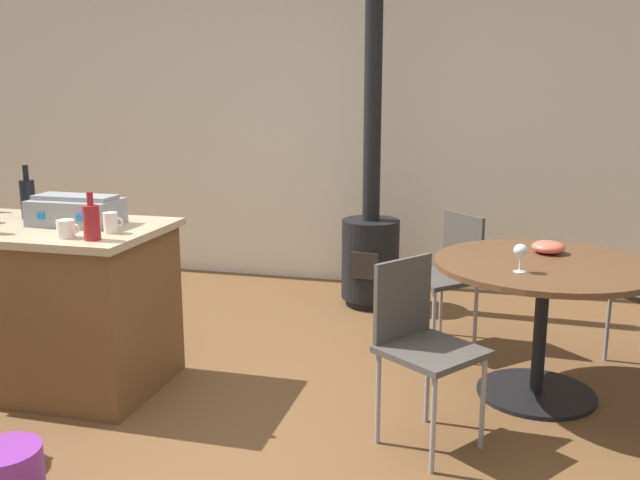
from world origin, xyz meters
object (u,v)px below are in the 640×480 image
object	(u,v)px
cup_4	(66,229)
serving_bowl	(548,247)
toolbox	(76,211)
wine_glass	(521,251)
folding_chair_right	(421,337)
cup_3	(56,209)
dining_table	(543,293)
cup_1	(111,223)
bottle_2	(91,222)
folding_chair_left	(448,270)
kitchen_island	(46,305)
bottle_3	(28,198)
wood_stove	(371,235)
plastic_bucket	(6,473)

from	to	relation	value
cup_4	serving_bowl	xyz separation A→B (m)	(2.36, 0.97, -0.17)
toolbox	wine_glass	distance (m)	2.36
folding_chair_right	cup_3	distance (m)	2.25
dining_table	cup_1	distance (m)	2.29
cup_4	cup_1	bearing A→B (deg)	46.00
dining_table	cup_4	world-z (taller)	cup_4
bottle_2	cup_1	world-z (taller)	bottle_2
folding_chair_right	toolbox	world-z (taller)	toolbox
folding_chair_left	folding_chair_right	bearing A→B (deg)	-90.93
cup_3	wine_glass	size ratio (longest dim) A/B	0.84
kitchen_island	serving_bowl	distance (m)	2.81
folding_chair_right	bottle_3	distance (m)	2.36
cup_3	serving_bowl	world-z (taller)	cup_3
wood_stove	cup_3	xyz separation A→B (m)	(-1.56, -1.64, 0.40)
folding_chair_left	toolbox	distance (m)	2.28
toolbox	kitchen_island	bearing A→B (deg)	-160.94
dining_table	bottle_2	size ratio (longest dim) A/B	4.85
bottle_2	wine_glass	world-z (taller)	bottle_2
kitchen_island	plastic_bucket	world-z (taller)	kitchen_island
dining_table	cup_4	bearing A→B (deg)	-161.90
dining_table	serving_bowl	xyz separation A→B (m)	(0.03, 0.21, 0.21)
folding_chair_right	kitchen_island	bearing A→B (deg)	176.09
cup_1	wine_glass	size ratio (longest dim) A/B	0.76
cup_4	wine_glass	size ratio (longest dim) A/B	0.87
folding_chair_right	cup_3	size ratio (longest dim) A/B	7.20
bottle_2	cup_3	size ratio (longest dim) A/B	1.97
kitchen_island	cup_3	size ratio (longest dim) A/B	11.21
bottle_3	bottle_2	bearing A→B (deg)	-32.01
wine_glass	serving_bowl	distance (m)	0.49
folding_chair_right	cup_4	size ratio (longest dim) A/B	7.00
wood_stove	wine_glass	bearing A→B (deg)	-57.16
toolbox	bottle_3	xyz separation A→B (m)	(-0.37, 0.10, 0.04)
cup_3	plastic_bucket	size ratio (longest dim) A/B	0.40
kitchen_island	wood_stove	distance (m)	2.41
dining_table	plastic_bucket	world-z (taller)	dining_table
bottle_2	cup_3	bearing A→B (deg)	137.55
cup_4	wine_glass	distance (m)	2.26
kitchen_island	wood_stove	xyz separation A→B (m)	(1.49, 1.90, 0.09)
bottle_2	wine_glass	xyz separation A→B (m)	(2.04, 0.53, -0.15)
wood_stove	serving_bowl	world-z (taller)	wood_stove
serving_bowl	cup_3	bearing A→B (deg)	-170.38
serving_bowl	wood_stove	bearing A→B (deg)	136.04
bottle_2	cup_1	xyz separation A→B (m)	(0.00, 0.17, -0.04)
bottle_2	wood_stove	bearing A→B (deg)	65.27
cup_3	plastic_bucket	distance (m)	1.66
cup_3	cup_4	size ratio (longest dim) A/B	0.97
folding_chair_right	cup_1	world-z (taller)	cup_1
wood_stove	cup_4	world-z (taller)	wood_stove
toolbox	wine_glass	xyz separation A→B (m)	(2.34, 0.20, -0.13)
bottle_2	cup_1	size ratio (longest dim) A/B	2.18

